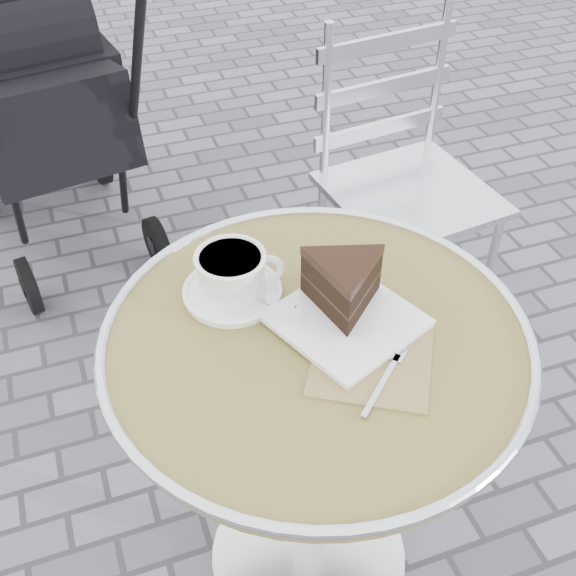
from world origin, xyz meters
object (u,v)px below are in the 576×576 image
object	(u,v)px
cafe_table	(314,400)
baby_stroller	(37,108)
cappuccino_set	(233,278)
cake_plate_set	(345,293)
bistro_chair	(395,148)

from	to	relation	value
cafe_table	baby_stroller	xyz separation A→B (m)	(-0.36, 1.49, -0.09)
cappuccino_set	baby_stroller	xyz separation A→B (m)	(-0.27, 1.35, -0.30)
cappuccino_set	baby_stroller	distance (m)	1.40
cafe_table	cake_plate_set	size ratio (longest dim) A/B	2.11
cake_plate_set	baby_stroller	bearing A→B (deg)	84.19
baby_stroller	cafe_table	bearing A→B (deg)	-86.08
bistro_chair	cafe_table	bearing A→B (deg)	-131.67
cafe_table	bistro_chair	distance (m)	0.91
cafe_table	bistro_chair	size ratio (longest dim) A/B	0.81
cappuccino_set	bistro_chair	distance (m)	0.89
cake_plate_set	baby_stroller	distance (m)	1.55
cafe_table	cappuccino_set	size ratio (longest dim) A/B	4.21
cafe_table	bistro_chair	xyz separation A→B (m)	(0.53, 0.74, -0.00)
cappuccino_set	baby_stroller	bearing A→B (deg)	110.48
cake_plate_set	cafe_table	bearing A→B (deg)	-175.84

